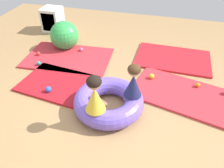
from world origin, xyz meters
TOP-DOWN VIEW (x-y plane):
  - ground_plane at (0.00, 0.00)m, footprint 8.00×8.00m
  - gym_mat_center_rear at (-1.16, 1.16)m, footprint 1.75×1.16m
  - gym_mat_near_left at (0.90, 1.68)m, footprint 1.49×1.01m
  - gym_mat_front at (1.09, 0.58)m, footprint 1.73×1.27m
  - gym_mat_far_right at (-0.99, 0.32)m, footprint 1.33×1.03m
  - inflatable_cushion at (0.02, -0.02)m, footprint 1.05×1.05m
  - child_in_yellow at (-0.06, -0.36)m, footprint 0.36×0.36m
  - child_in_navy at (0.36, 0.06)m, footprint 0.31×0.31m
  - play_ball_blue at (-1.02, 0.06)m, footprint 0.10×0.10m
  - play_ball_teal at (-1.58, 0.74)m, footprint 0.08×0.08m
  - play_ball_yellow at (0.57, 0.86)m, footprint 0.09×0.09m
  - play_ball_orange at (1.35, 0.82)m, footprint 0.08×0.08m
  - play_ball_red at (-1.78, 1.07)m, footprint 0.08×0.08m
  - play_ball_pink at (-0.99, 1.46)m, footprint 0.07×0.07m
  - exercise_ball_large at (-1.39, 1.57)m, footprint 0.60×0.60m
  - storage_cube at (-2.08, 2.34)m, footprint 0.44×0.44m

SIDE VIEW (x-z plane):
  - ground_plane at x=0.00m, z-range 0.00..0.00m
  - gym_mat_center_rear at x=-1.16m, z-range 0.00..0.04m
  - gym_mat_near_left at x=0.90m, z-range 0.00..0.04m
  - gym_mat_front at x=1.09m, z-range 0.00..0.04m
  - gym_mat_far_right at x=-0.99m, z-range 0.00..0.04m
  - play_ball_pink at x=-0.99m, z-range 0.04..0.11m
  - play_ball_orange at x=1.35m, z-range 0.04..0.12m
  - play_ball_red at x=-1.78m, z-range 0.04..0.12m
  - play_ball_teal at x=-1.58m, z-range 0.04..0.12m
  - play_ball_yellow at x=0.57m, z-range 0.04..0.13m
  - play_ball_blue at x=-1.02m, z-range 0.04..0.14m
  - inflatable_cushion at x=0.02m, z-range 0.00..0.28m
  - storage_cube at x=-2.08m, z-range 0.00..0.56m
  - exercise_ball_large at x=-1.39m, z-range 0.00..0.60m
  - child_in_navy at x=0.36m, z-range 0.28..0.79m
  - child_in_yellow at x=-0.06m, z-range 0.28..0.81m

